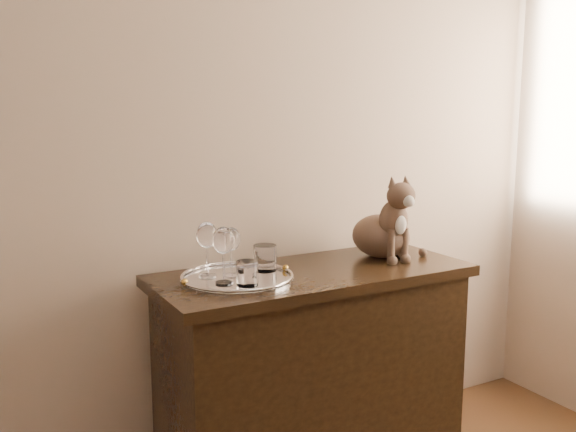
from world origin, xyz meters
name	(u,v)px	position (x,y,z in m)	size (l,w,h in m)	color
wall_back	(126,136)	(0.00, 2.25, 1.35)	(4.00, 0.10, 2.70)	tan
sideboard	(312,377)	(0.60, 1.94, 0.42)	(1.20, 0.50, 0.85)	black
tray	(237,279)	(0.30, 1.96, 0.85)	(0.40, 0.40, 0.01)	silver
wine_glass_a	(207,249)	(0.21, 2.02, 0.96)	(0.07, 0.07, 0.20)	white
wine_glass_c	(224,255)	(0.23, 1.91, 0.96)	(0.07, 0.07, 0.20)	white
wine_glass_d	(231,252)	(0.29, 1.99, 0.95)	(0.07, 0.07, 0.18)	silver
tumbler_b	(247,273)	(0.29, 1.85, 0.90)	(0.07, 0.07, 0.08)	silver
tumbler_c	(265,258)	(0.43, 1.99, 0.91)	(0.09, 0.09, 0.10)	silver
cat	(381,215)	(0.96, 2.00, 1.02)	(0.34, 0.32, 0.34)	#4E3D2E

